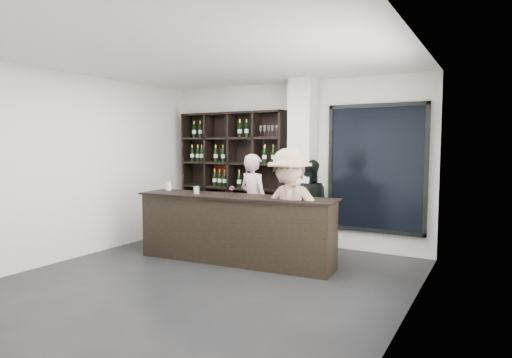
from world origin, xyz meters
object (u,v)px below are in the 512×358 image
Objects in this scene: tasting_counter at (235,229)px; taster_black at (308,205)px; wine_shelf at (232,175)px; customer at (290,211)px; taster_pink at (254,202)px.

tasting_counter is 2.03× the size of taster_black.
customer is at bearing -38.15° from wine_shelf.
wine_shelf is 2.47m from customer.
taster_black is (0.64, 1.30, 0.25)m from tasting_counter.
wine_shelf is 0.77× the size of tasting_counter.
taster_pink reaches higher than taster_black.
tasting_counter is at bearing 175.66° from customer.
customer is (1.10, -0.89, 0.05)m from taster_pink.
wine_shelf reaches higher than taster_black.
wine_shelf is at bearing 140.55° from customer.
taster_black is at bearing 58.47° from tasting_counter.
wine_shelf reaches higher than tasting_counter.
tasting_counter is 1.47m from taster_black.
taster_pink is at bearing 95.26° from tasting_counter.
customer reaches higher than tasting_counter.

